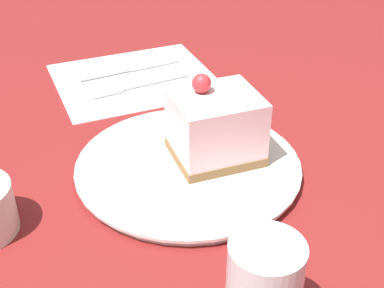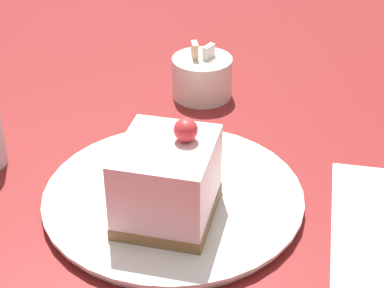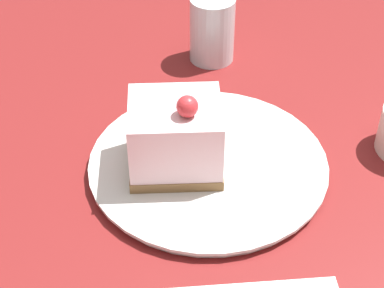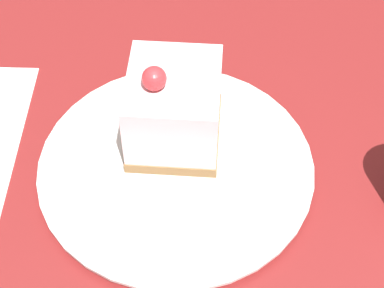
% 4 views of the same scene
% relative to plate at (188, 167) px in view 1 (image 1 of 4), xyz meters
% --- Properties ---
extents(ground_plane, '(4.00, 4.00, 0.00)m').
position_rel_plate_xyz_m(ground_plane, '(0.03, 0.02, -0.01)').
color(ground_plane, maroon).
extents(plate, '(0.28, 0.28, 0.01)m').
position_rel_plate_xyz_m(plate, '(0.00, 0.00, 0.00)').
color(plate, silver).
rests_on(plate, ground_plane).
extents(cake_slice, '(0.10, 0.11, 0.11)m').
position_rel_plate_xyz_m(cake_slice, '(0.00, -0.04, 0.05)').
color(cake_slice, olive).
rests_on(cake_slice, plate).
extents(napkin, '(0.22, 0.25, 0.00)m').
position_rel_plate_xyz_m(napkin, '(0.28, -0.02, -0.01)').
color(napkin, white).
rests_on(napkin, ground_plane).
extents(fork, '(0.03, 0.17, 0.00)m').
position_rel_plate_xyz_m(fork, '(0.24, -0.01, -0.00)').
color(fork, silver).
rests_on(fork, napkin).
extents(knife, '(0.02, 0.18, 0.00)m').
position_rel_plate_xyz_m(knife, '(0.31, -0.04, -0.00)').
color(knife, silver).
rests_on(knife, napkin).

